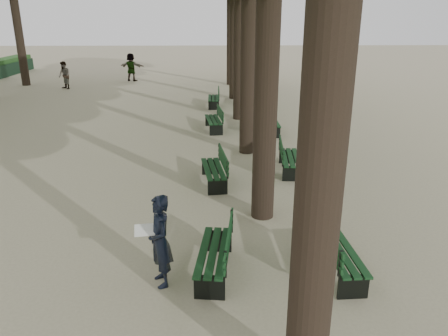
{
  "coord_description": "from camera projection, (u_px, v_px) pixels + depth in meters",
  "views": [
    {
      "loc": [
        0.38,
        -6.29,
        4.51
      ],
      "look_at": [
        0.6,
        3.0,
        1.2
      ],
      "focal_mm": 35.0,
      "sensor_mm": 36.0,
      "label": 1
    }
  ],
  "objects": [
    {
      "name": "ground",
      "position": [
        193.0,
        294.0,
        7.43
      ],
      "size": [
        120.0,
        120.0,
        0.0
      ],
      "primitive_type": "plane",
      "color": "tan",
      "rests_on": "ground"
    },
    {
      "name": "bench_left_0",
      "position": [
        214.0,
        260.0,
        7.93
      ],
      "size": [
        0.76,
        1.85,
        0.92
      ],
      "color": "black",
      "rests_on": "ground"
    },
    {
      "name": "bench_left_1",
      "position": [
        214.0,
        175.0,
        12.11
      ],
      "size": [
        0.78,
        1.86,
        0.92
      ],
      "color": "black",
      "rests_on": "ground"
    },
    {
      "name": "bench_left_2",
      "position": [
        214.0,
        124.0,
        17.66
      ],
      "size": [
        0.78,
        1.86,
        0.92
      ],
      "color": "black",
      "rests_on": "ground"
    },
    {
      "name": "bench_left_3",
      "position": [
        214.0,
        101.0,
        22.12
      ],
      "size": [
        0.57,
        1.8,
        0.92
      ],
      "color": "black",
      "rests_on": "ground"
    },
    {
      "name": "bench_right_0",
      "position": [
        338.0,
        259.0,
        7.95
      ],
      "size": [
        0.66,
        1.83,
        0.92
      ],
      "color": "black",
      "rests_on": "ground"
    },
    {
      "name": "bench_right_1",
      "position": [
        290.0,
        163.0,
        13.04
      ],
      "size": [
        0.72,
        1.84,
        0.92
      ],
      "color": "black",
      "rests_on": "ground"
    },
    {
      "name": "bench_right_2",
      "position": [
        271.0,
        126.0,
        17.28
      ],
      "size": [
        0.59,
        1.81,
        0.92
      ],
      "color": "black",
      "rests_on": "ground"
    },
    {
      "name": "bench_right_3",
      "position": [
        258.0,
        100.0,
        22.36
      ],
      "size": [
        0.77,
        1.85,
        0.92
      ],
      "color": "black",
      "rests_on": "ground"
    },
    {
      "name": "man_with_map",
      "position": [
        160.0,
        241.0,
        7.44
      ],
      "size": [
        0.71,
        0.74,
        1.67
      ],
      "color": "black",
      "rests_on": "ground"
    },
    {
      "name": "pedestrian_c",
      "position": [
        269.0,
        74.0,
        27.23
      ],
      "size": [
        0.95,
        1.11,
        1.87
      ],
      "primitive_type": "imported",
      "rotation": [
        0.0,
        0.0,
        0.94
      ],
      "color": "#262628",
      "rests_on": "ground"
    },
    {
      "name": "pedestrian_e",
      "position": [
        131.0,
        67.0,
        30.35
      ],
      "size": [
        1.79,
        0.92,
        1.9
      ],
      "primitive_type": "imported",
      "rotation": [
        0.0,
        0.0,
        2.82
      ],
      "color": "#262628",
      "rests_on": "ground"
    },
    {
      "name": "pedestrian_a",
      "position": [
        64.0,
        75.0,
        27.11
      ],
      "size": [
        0.83,
        0.81,
        1.69
      ],
      "primitive_type": "imported",
      "rotation": [
        0.0,
        0.0,
        5.52
      ],
      "color": "#262628",
      "rests_on": "ground"
    }
  ]
}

